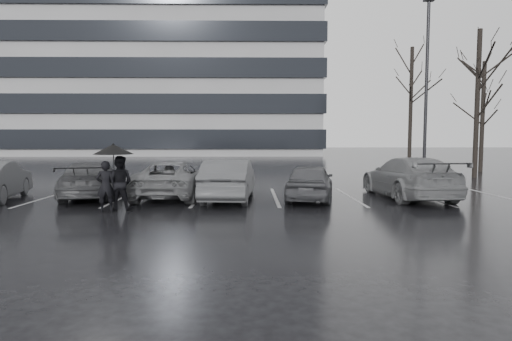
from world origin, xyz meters
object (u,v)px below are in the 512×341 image
object	(u,v)px
pedestrian_left	(106,186)
car_east	(409,178)
pedestrian_right	(120,183)
lamp_post	(426,99)
car_west_b	(172,179)
tree_ne	(483,117)
car_west_a	(229,180)
car_west_c	(92,180)
tree_north	(411,108)
tree_east	(477,104)
car_main	(310,182)

from	to	relation	value
pedestrian_left	car_east	bearing A→B (deg)	-177.32
pedestrian_right	lamp_post	size ratio (longest dim) A/B	0.19
car_west_b	tree_ne	bearing A→B (deg)	-146.54
car_west_a	pedestrian_right	bearing A→B (deg)	35.94
car_west_b	tree_ne	xyz separation A→B (m)	(17.71, 11.53, 2.84)
car_west_a	lamp_post	distance (m)	11.22
car_west_c	pedestrian_left	world-z (taller)	pedestrian_left
tree_ne	pedestrian_left	bearing A→B (deg)	-142.75
car_west_c	tree_north	distance (m)	22.76
car_west_a	car_west_c	size ratio (longest dim) A/B	0.96
car_west_b	tree_east	size ratio (longest dim) A/B	0.60
car_east	tree_east	world-z (taller)	tree_east
tree_east	car_main	bearing A→B (deg)	-140.99
tree_ne	car_west_b	bearing A→B (deg)	-146.94
car_west_b	pedestrian_right	world-z (taller)	pedestrian_right
car_west_c	pedestrian_right	world-z (taller)	pedestrian_right
pedestrian_right	tree_east	bearing A→B (deg)	-144.01
car_main	lamp_post	distance (m)	9.07
car_east	tree_ne	world-z (taller)	tree_ne
car_main	car_east	bearing A→B (deg)	-161.38
pedestrian_left	tree_north	bearing A→B (deg)	-143.96
pedestrian_right	car_west_c	bearing A→B (deg)	-52.26
car_west_a	car_east	world-z (taller)	car_east
car_west_b	lamp_post	world-z (taller)	lamp_post
pedestrian_right	tree_north	size ratio (longest dim) A/B	0.19
car_east	tree_north	bearing A→B (deg)	-113.65
car_east	pedestrian_right	world-z (taller)	pedestrian_right
tree_ne	car_main	bearing A→B (deg)	-136.00
pedestrian_right	pedestrian_left	bearing A→B (deg)	42.19
car_east	pedestrian_left	xyz separation A→B (m)	(-10.05, -2.68, 0.01)
car_west_c	lamp_post	size ratio (longest dim) A/B	0.52
tree_ne	tree_north	distance (m)	4.67
car_main	car_west_c	bearing A→B (deg)	6.86
tree_east	tree_north	bearing A→B (deg)	98.13
car_main	pedestrian_left	distance (m)	6.80
car_west_a	car_west_c	xyz separation A→B (m)	(-5.06, 0.71, -0.06)
car_east	pedestrian_left	distance (m)	10.40
pedestrian_right	car_west_b	bearing A→B (deg)	-107.67
car_main	tree_ne	xyz separation A→B (m)	(12.71, 12.27, 2.85)
car_main	tree_ne	size ratio (longest dim) A/B	0.54
pedestrian_right	car_main	bearing A→B (deg)	-158.01
car_main	tree_north	size ratio (longest dim) A/B	0.45
tree_east	pedestrian_right	bearing A→B (deg)	-147.75
pedestrian_right	tree_ne	world-z (taller)	tree_ne
car_west_c	pedestrian_right	bearing A→B (deg)	112.95
car_west_a	tree_ne	size ratio (longest dim) A/B	0.63
car_main	tree_east	xyz separation A→B (m)	(10.21, 8.27, 3.35)
pedestrian_right	tree_north	distance (m)	23.32
car_east	lamp_post	size ratio (longest dim) A/B	0.59
car_main	car_east	size ratio (longest dim) A/B	0.74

